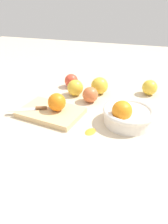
{
  "coord_description": "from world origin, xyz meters",
  "views": [
    {
      "loc": [
        -0.2,
        0.86,
        0.48
      ],
      "look_at": [
        0.01,
        0.1,
        0.04
      ],
      "focal_mm": 37.98,
      "sensor_mm": 36.0,
      "label": 1
    }
  ],
  "objects_px": {
    "orange_on_board": "(57,102)",
    "apple_front_right": "(71,81)",
    "cutting_board": "(51,112)",
    "knife": "(33,109)",
    "apple_front_center_2": "(90,95)",
    "apple_front_right_2": "(75,88)",
    "apple_front_left": "(150,87)",
    "apple_front_center": "(100,86)",
    "bowl": "(128,115)"
  },
  "relations": [
    {
      "from": "orange_on_board",
      "to": "apple_front_right",
      "type": "xyz_separation_m",
      "value": [
        0.04,
        -0.29,
        -0.02
      ]
    },
    {
      "from": "cutting_board",
      "to": "apple_front_right",
      "type": "xyz_separation_m",
      "value": [
        0.01,
        -0.3,
        0.02
      ]
    },
    {
      "from": "orange_on_board",
      "to": "apple_front_right",
      "type": "height_order",
      "value": "orange_on_board"
    },
    {
      "from": "apple_front_right",
      "to": "knife",
      "type": "bearing_deg",
      "value": 78.92
    },
    {
      "from": "apple_front_center_2",
      "to": "apple_front_right_2",
      "type": "bearing_deg",
      "value": -30.26
    },
    {
      "from": "orange_on_board",
      "to": "apple_front_right",
      "type": "relative_size",
      "value": 1.06
    },
    {
      "from": "knife",
      "to": "apple_front_right",
      "type": "bearing_deg",
      "value": -101.08
    },
    {
      "from": "apple_front_right_2",
      "to": "apple_front_left",
      "type": "bearing_deg",
      "value": -163.08
    },
    {
      "from": "knife",
      "to": "apple_front_right_2",
      "type": "relative_size",
      "value": 2.01
    },
    {
      "from": "apple_front_center",
      "to": "orange_on_board",
      "type": "bearing_deg",
      "value": 64.11
    },
    {
      "from": "knife",
      "to": "apple_front_right",
      "type": "xyz_separation_m",
      "value": [
        -0.06,
        -0.31,
        0.01
      ]
    },
    {
      "from": "apple_front_center_2",
      "to": "apple_front_center",
      "type": "bearing_deg",
      "value": -101.62
    },
    {
      "from": "apple_front_center",
      "to": "knife",
      "type": "bearing_deg",
      "value": 51.32
    },
    {
      "from": "cutting_board",
      "to": "apple_front_center_2",
      "type": "bearing_deg",
      "value": -128.79
    },
    {
      "from": "cutting_board",
      "to": "apple_front_left",
      "type": "relative_size",
      "value": 3.42
    },
    {
      "from": "orange_on_board",
      "to": "apple_front_center_2",
      "type": "height_order",
      "value": "orange_on_board"
    },
    {
      "from": "apple_front_right",
      "to": "apple_front_center_2",
      "type": "xyz_separation_m",
      "value": [
        -0.14,
        0.14,
        0.0
      ]
    },
    {
      "from": "apple_front_center_2",
      "to": "bowl",
      "type": "bearing_deg",
      "value": 142.03
    },
    {
      "from": "apple_front_right_2",
      "to": "apple_front_left",
      "type": "relative_size",
      "value": 1.06
    },
    {
      "from": "knife",
      "to": "apple_front_right",
      "type": "relative_size",
      "value": 2.23
    },
    {
      "from": "apple_front_center",
      "to": "bowl",
      "type": "bearing_deg",
      "value": 123.76
    },
    {
      "from": "cutting_board",
      "to": "orange_on_board",
      "type": "height_order",
      "value": "orange_on_board"
    },
    {
      "from": "apple_front_center",
      "to": "apple_front_right",
      "type": "xyz_separation_m",
      "value": [
        0.16,
        -0.04,
        -0.01
      ]
    },
    {
      "from": "bowl",
      "to": "knife",
      "type": "distance_m",
      "value": 0.38
    },
    {
      "from": "apple_front_right",
      "to": "apple_front_right_2",
      "type": "bearing_deg",
      "value": 118.85
    },
    {
      "from": "bowl",
      "to": "apple_front_right",
      "type": "height_order",
      "value": "bowl"
    },
    {
      "from": "bowl",
      "to": "orange_on_board",
      "type": "distance_m",
      "value": 0.28
    },
    {
      "from": "bowl",
      "to": "apple_front_right_2",
      "type": "distance_m",
      "value": 0.33
    },
    {
      "from": "cutting_board",
      "to": "apple_front_center",
      "type": "bearing_deg",
      "value": -119.75
    },
    {
      "from": "cutting_board",
      "to": "apple_front_right_2",
      "type": "xyz_separation_m",
      "value": [
        -0.04,
        -0.21,
        0.03
      ]
    },
    {
      "from": "orange_on_board",
      "to": "apple_front_center_2",
      "type": "distance_m",
      "value": 0.18
    },
    {
      "from": "bowl",
      "to": "apple_front_right",
      "type": "relative_size",
      "value": 2.89
    },
    {
      "from": "cutting_board",
      "to": "apple_front_right",
      "type": "distance_m",
      "value": 0.3
    },
    {
      "from": "cutting_board",
      "to": "knife",
      "type": "relative_size",
      "value": 1.61
    },
    {
      "from": "knife",
      "to": "apple_front_center",
      "type": "height_order",
      "value": "apple_front_center"
    },
    {
      "from": "apple_front_right",
      "to": "apple_front_left",
      "type": "height_order",
      "value": "apple_front_left"
    },
    {
      "from": "bowl",
      "to": "apple_front_right_2",
      "type": "bearing_deg",
      "value": -35.64
    },
    {
      "from": "cutting_board",
      "to": "apple_front_center_2",
      "type": "relative_size",
      "value": 3.48
    },
    {
      "from": "cutting_board",
      "to": "apple_front_right_2",
      "type": "bearing_deg",
      "value": -100.88
    },
    {
      "from": "apple_front_center",
      "to": "apple_front_center_2",
      "type": "bearing_deg",
      "value": 78.38
    },
    {
      "from": "apple_front_left",
      "to": "apple_front_right",
      "type": "bearing_deg",
      "value": 1.97
    },
    {
      "from": "apple_front_left",
      "to": "apple_front_center",
      "type": "bearing_deg",
      "value": 13.07
    },
    {
      "from": "apple_front_center_2",
      "to": "apple_front_left",
      "type": "bearing_deg",
      "value": -148.75
    },
    {
      "from": "apple_front_center",
      "to": "apple_front_right",
      "type": "bearing_deg",
      "value": -14.58
    },
    {
      "from": "orange_on_board",
      "to": "apple_front_left",
      "type": "relative_size",
      "value": 1.01
    },
    {
      "from": "apple_front_center",
      "to": "apple_front_center_2",
      "type": "xyz_separation_m",
      "value": [
        0.02,
        0.1,
        -0.01
      ]
    },
    {
      "from": "knife",
      "to": "apple_front_right_2",
      "type": "xyz_separation_m",
      "value": [
        -0.11,
        -0.22,
        0.01
      ]
    },
    {
      "from": "knife",
      "to": "apple_front_left",
      "type": "bearing_deg",
      "value": -144.11
    },
    {
      "from": "bowl",
      "to": "apple_front_left",
      "type": "relative_size",
      "value": 2.75
    },
    {
      "from": "bowl",
      "to": "cutting_board",
      "type": "xyz_separation_m",
      "value": [
        0.31,
        0.01,
        -0.03
      ]
    }
  ]
}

